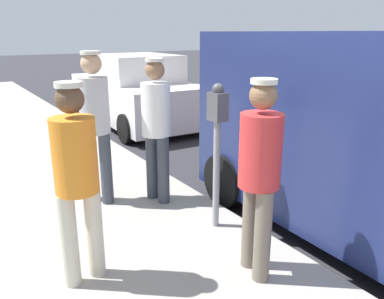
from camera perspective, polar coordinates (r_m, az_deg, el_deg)
The scene contains 8 objects.
ground_plane at distance 4.68m, azimuth 24.64°, elevation -12.09°, with size 80.00×80.00×0.00m, color #2D2D33.
parking_meter_near at distance 3.90m, azimuth 3.70°, elevation 2.53°, with size 0.14×0.18×1.52m.
pedestrian_in_white at distance 4.59m, azimuth -5.25°, elevation 4.05°, with size 0.34×0.36×1.71m.
pedestrian_in_orange at distance 3.15m, azimuth -16.56°, elevation -3.40°, with size 0.36×0.34×1.65m.
pedestrian_in_red at distance 3.16m, azimuth 9.84°, elevation -2.74°, with size 0.34×0.35×1.66m.
pedestrian_in_gray at distance 4.65m, azimuth -14.00°, elevation 4.47°, with size 0.34×0.34×1.79m.
parked_sedan_behind at distance 9.58m, azimuth -8.39°, elevation 8.24°, with size 2.07×4.46×1.65m.
fire_hydrant at distance 8.26m, azimuth -17.15°, elevation 5.05°, with size 0.24×0.24×0.86m.
Camera 1 is at (3.61, 2.07, 2.14)m, focal length 36.45 mm.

